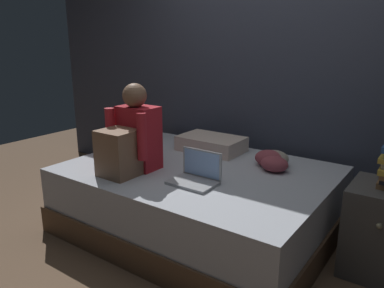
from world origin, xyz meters
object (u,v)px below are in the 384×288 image
(laptop, at_px, (196,175))
(pillow, at_px, (211,144))
(bed, at_px, (198,199))
(nightstand, at_px, (383,231))
(person_sitting, at_px, (131,139))
(clothes_pile, at_px, (272,160))

(laptop, distance_m, pillow, 0.79)
(bed, bearing_deg, nightstand, 9.14)
(pillow, bearing_deg, nightstand, -9.31)
(pillow, bearing_deg, bed, -69.44)
(person_sitting, xyz_separation_m, laptop, (0.54, 0.08, -0.20))
(person_sitting, relative_size, clothes_pile, 2.11)
(clothes_pile, bearing_deg, nightstand, -9.42)
(person_sitting, height_order, pillow, person_sitting)
(nightstand, height_order, person_sitting, person_sitting)
(pillow, bearing_deg, person_sitting, -104.50)
(bed, bearing_deg, person_sitting, -137.43)
(nightstand, bearing_deg, laptop, -157.36)
(nightstand, xyz_separation_m, clothes_pile, (-0.84, 0.14, 0.29))
(bed, height_order, nightstand, nightstand)
(bed, distance_m, clothes_pile, 0.66)
(pillow, bearing_deg, laptop, -64.88)
(nightstand, height_order, clothes_pile, clothes_pile)
(bed, xyz_separation_m, nightstand, (1.30, 0.21, 0.04))
(laptop, bearing_deg, person_sitting, -171.60)
(pillow, bearing_deg, clothes_pile, -9.17)
(person_sitting, relative_size, laptop, 2.05)
(nightstand, distance_m, pillow, 1.52)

